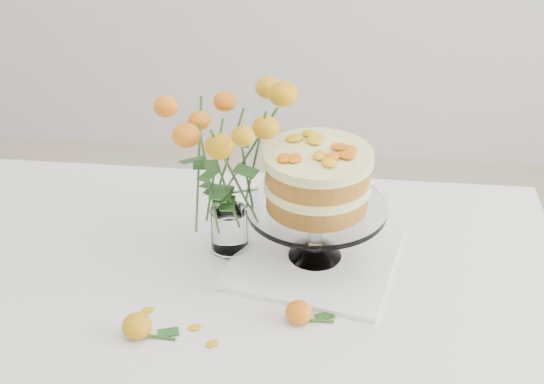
# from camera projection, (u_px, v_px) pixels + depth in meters

# --- Properties ---
(table) EXTENTS (1.43, 0.93, 0.76)m
(table) POSITION_uv_depth(u_px,v_px,m) (219.00, 314.00, 1.57)
(table) COLOR tan
(table) RESTS_ON ground
(napkin) EXTENTS (0.39, 0.39, 0.01)m
(napkin) POSITION_uv_depth(u_px,v_px,m) (315.00, 257.00, 1.60)
(napkin) COLOR white
(napkin) RESTS_ON table
(cake_stand) EXTENTS (0.29, 0.29, 0.26)m
(cake_stand) POSITION_uv_depth(u_px,v_px,m) (317.00, 185.00, 1.51)
(cake_stand) COLOR silver
(cake_stand) RESTS_ON napkin
(rose_vase) EXTENTS (0.32, 0.32, 0.40)m
(rose_vase) POSITION_uv_depth(u_px,v_px,m) (227.00, 153.00, 1.51)
(rose_vase) COLOR silver
(rose_vase) RESTS_ON table
(loose_rose_near) EXTENTS (0.10, 0.06, 0.05)m
(loose_rose_near) POSITION_uv_depth(u_px,v_px,m) (137.00, 326.00, 1.38)
(loose_rose_near) COLOR orange
(loose_rose_near) RESTS_ON table
(loose_rose_far) EXTENTS (0.09, 0.05, 0.04)m
(loose_rose_far) POSITION_uv_depth(u_px,v_px,m) (299.00, 312.00, 1.42)
(loose_rose_far) COLOR #D8540A
(loose_rose_far) RESTS_ON table
(stray_petal_a) EXTENTS (0.03, 0.02, 0.00)m
(stray_petal_a) POSITION_uv_depth(u_px,v_px,m) (148.00, 310.00, 1.46)
(stray_petal_a) COLOR #E4AC0E
(stray_petal_a) RESTS_ON table
(stray_petal_b) EXTENTS (0.03, 0.02, 0.00)m
(stray_petal_b) POSITION_uv_depth(u_px,v_px,m) (195.00, 328.00, 1.41)
(stray_petal_b) COLOR #E4AC0E
(stray_petal_b) RESTS_ON table
(stray_petal_c) EXTENTS (0.03, 0.02, 0.00)m
(stray_petal_c) POSITION_uv_depth(u_px,v_px,m) (212.00, 344.00, 1.37)
(stray_petal_c) COLOR #E4AC0E
(stray_petal_c) RESTS_ON table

